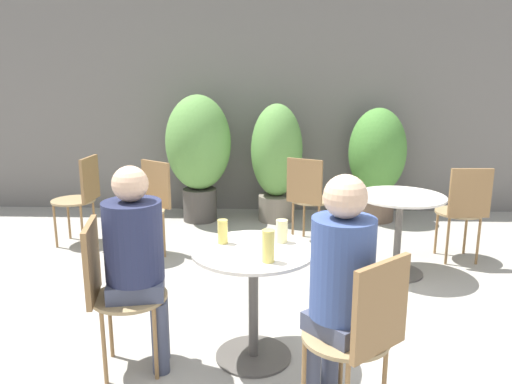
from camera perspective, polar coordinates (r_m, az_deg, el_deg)
ground_plane at (r=3.21m, az=3.00°, el=-18.74°), size 20.00×20.00×0.00m
storefront_wall at (r=6.23m, az=2.76°, el=11.49°), size 10.00×0.06×3.00m
cafe_table_near at (r=3.02m, az=-0.30°, el=-10.08°), size 0.73×0.73×0.70m
cafe_table_far at (r=4.43m, az=16.04°, el=-2.76°), size 0.75×0.75×0.70m
bistro_chair_0 at (r=3.00m, az=-16.23°, el=-9.97°), size 0.46×0.44×0.90m
bistro_chair_1 at (r=2.48m, az=12.06°, el=-14.93°), size 0.49×0.49×0.90m
bistro_chair_2 at (r=4.79m, az=-12.15°, el=-0.92°), size 0.49×0.49×0.90m
bistro_chair_3 at (r=4.88m, az=22.71°, el=-1.44°), size 0.43×0.43×0.90m
bistro_chair_4 at (r=5.30m, az=-19.29°, el=-0.01°), size 0.44×0.43×0.90m
bistro_chair_5 at (r=4.99m, az=5.96°, el=-0.13°), size 0.47×0.49×0.90m
seated_person_0 at (r=2.92m, az=-13.48°, el=-6.61°), size 0.37×0.34×1.22m
seated_person_1 at (r=2.47m, az=9.57°, el=-9.44°), size 0.39×0.39×1.26m
beer_glass_0 at (r=2.73m, az=1.41°, el=-6.20°), size 0.07×0.07×0.18m
beer_glass_1 at (r=3.04m, az=2.97°, el=-4.48°), size 0.07×0.07×0.14m
beer_glass_2 at (r=3.03m, az=-3.83°, el=-4.54°), size 0.06×0.06×0.15m
potted_plant_0 at (r=5.82m, az=-6.60°, el=4.99°), size 0.75×0.75×1.48m
potted_plant_1 at (r=5.81m, az=2.38°, el=3.96°), size 0.60×0.60×1.37m
potted_plant_2 at (r=5.99m, az=13.65°, el=3.72°), size 0.66×0.66×1.33m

